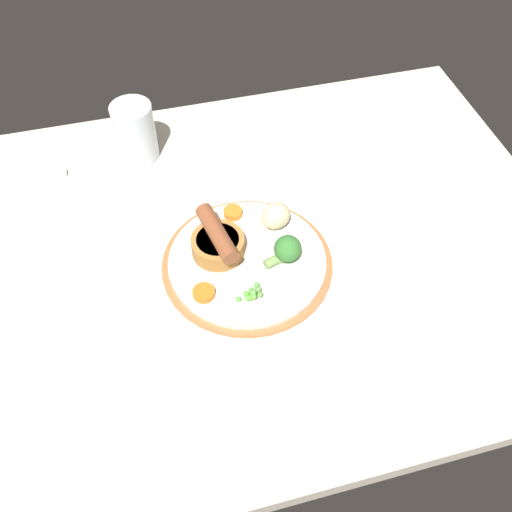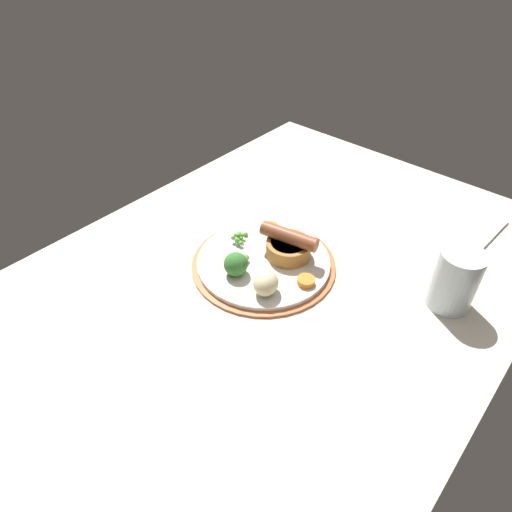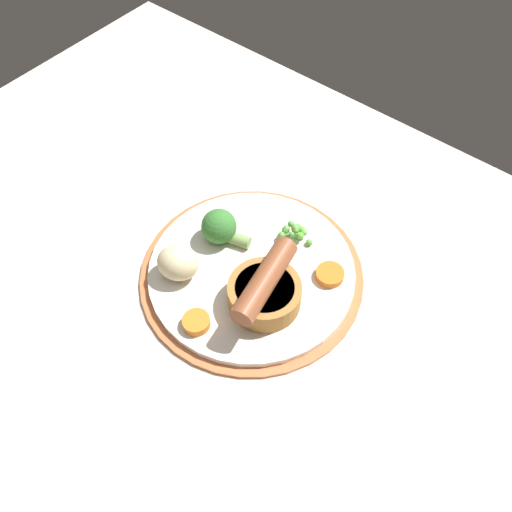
% 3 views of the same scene
% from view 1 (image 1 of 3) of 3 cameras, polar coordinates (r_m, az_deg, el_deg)
% --- Properties ---
extents(dining_table, '(1.10, 0.80, 0.03)m').
position_cam_1_polar(dining_table, '(0.95, -1.38, 0.20)').
color(dining_table, beige).
rests_on(dining_table, ground).
extents(dinner_plate, '(0.27, 0.27, 0.01)m').
position_cam_1_polar(dinner_plate, '(0.92, -0.85, -0.63)').
color(dinner_plate, '#CC6B3D').
rests_on(dinner_plate, dining_table).
extents(sausage_pudding, '(0.09, 0.11, 0.06)m').
position_cam_1_polar(sausage_pudding, '(0.90, -3.85, 1.40)').
color(sausage_pudding, '#AD7538').
rests_on(sausage_pudding, dinner_plate).
extents(pea_pile, '(0.04, 0.03, 0.02)m').
position_cam_1_polar(pea_pile, '(0.86, -0.38, -3.72)').
color(pea_pile, '#50AA43').
rests_on(pea_pile, dinner_plate).
extents(broccoli_floret_near, '(0.06, 0.04, 0.04)m').
position_cam_1_polar(broccoli_floret_near, '(0.90, 3.08, 0.64)').
color(broccoli_floret_near, '#387A33').
rests_on(broccoli_floret_near, dinner_plate).
extents(potato_chunk_0, '(0.06, 0.06, 0.04)m').
position_cam_1_polar(potato_chunk_0, '(0.94, 2.00, 4.03)').
color(potato_chunk_0, beige).
rests_on(potato_chunk_0, dinner_plate).
extents(carrot_slice_1, '(0.05, 0.05, 0.01)m').
position_cam_1_polar(carrot_slice_1, '(0.87, -5.24, -3.69)').
color(carrot_slice_1, orange).
rests_on(carrot_slice_1, dinner_plate).
extents(carrot_slice_3, '(0.04, 0.04, 0.01)m').
position_cam_1_polar(carrot_slice_3, '(0.97, -2.58, 4.31)').
color(carrot_slice_3, orange).
rests_on(carrot_slice_3, dinner_plate).
extents(fork, '(0.18, 0.03, 0.01)m').
position_cam_1_polar(fork, '(1.14, -22.82, 7.08)').
color(fork, silver).
rests_on(fork, dining_table).
extents(drinking_glass, '(0.07, 0.07, 0.11)m').
position_cam_1_polar(drinking_glass, '(1.09, -11.99, 12.03)').
color(drinking_glass, silver).
rests_on(drinking_glass, dining_table).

